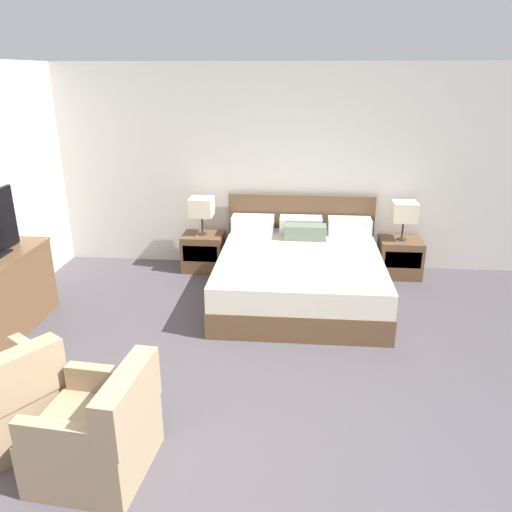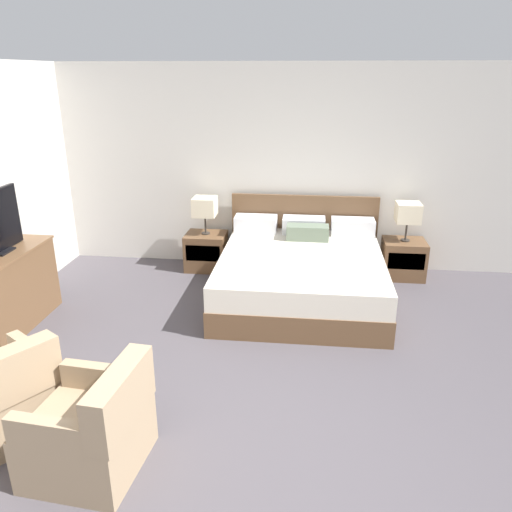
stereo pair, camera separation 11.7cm
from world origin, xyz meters
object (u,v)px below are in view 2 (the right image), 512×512
(table_lamp_left, at_px, (205,207))
(armchair_companion, at_px, (92,431))
(armchair_by_window, at_px, (1,399))
(nightstand_right, at_px, (403,259))
(table_lamp_right, at_px, (408,213))
(bed, at_px, (301,273))
(dresser, at_px, (7,289))
(nightstand_left, at_px, (206,251))

(table_lamp_left, distance_m, armchair_companion, 3.65)
(armchair_by_window, height_order, armchair_companion, same)
(armchair_by_window, bearing_deg, nightstand_right, 45.20)
(table_lamp_right, bearing_deg, table_lamp_left, 180.00)
(bed, relative_size, armchair_by_window, 2.22)
(table_lamp_left, bearing_deg, dresser, -132.48)
(nightstand_left, bearing_deg, armchair_by_window, -103.16)
(nightstand_left, distance_m, table_lamp_right, 2.62)
(nightstand_left, distance_m, nightstand_right, 2.55)
(nightstand_right, relative_size, dresser, 0.44)
(bed, relative_size, table_lamp_left, 4.33)
(table_lamp_left, distance_m, armchair_by_window, 3.50)
(armchair_companion, bearing_deg, armchair_by_window, 162.85)
(table_lamp_left, bearing_deg, armchair_by_window, -103.16)
(nightstand_right, distance_m, armchair_companion, 4.42)
(nightstand_left, height_order, armchair_companion, armchair_companion)
(nightstand_left, distance_m, table_lamp_left, 0.60)
(bed, relative_size, dresser, 1.77)
(table_lamp_right, bearing_deg, bed, -149.45)
(dresser, height_order, armchair_by_window, dresser)
(nightstand_right, height_order, table_lamp_left, table_lamp_left)
(bed, height_order, table_lamp_left, bed)
(armchair_companion, bearing_deg, nightstand_right, 54.72)
(nightstand_left, bearing_deg, dresser, -132.50)
(armchair_by_window, bearing_deg, armchair_companion, -17.15)
(bed, bearing_deg, nightstand_left, 149.51)
(table_lamp_right, bearing_deg, nightstand_left, -179.97)
(nightstand_left, xyz_separation_m, armchair_by_window, (-0.79, -3.36, 0.04))
(table_lamp_right, bearing_deg, armchair_by_window, -134.79)
(nightstand_left, xyz_separation_m, armchair_companion, (0.00, -3.61, 0.04))
(bed, xyz_separation_m, nightstand_left, (-1.28, 0.75, -0.05))
(dresser, height_order, armchair_companion, dresser)
(nightstand_left, bearing_deg, nightstand_right, 0.00)
(dresser, relative_size, armchair_by_window, 1.26)
(dresser, distance_m, armchair_by_window, 1.78)
(table_lamp_left, height_order, dresser, table_lamp_left)
(armchair_by_window, bearing_deg, table_lamp_left, 76.84)
(bed, distance_m, armchair_by_window, 3.33)
(dresser, bearing_deg, nightstand_right, 23.31)
(nightstand_right, bearing_deg, armchair_companion, -125.28)
(nightstand_right, xyz_separation_m, armchair_by_window, (-3.34, -3.36, 0.04))
(table_lamp_left, relative_size, table_lamp_right, 1.00)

